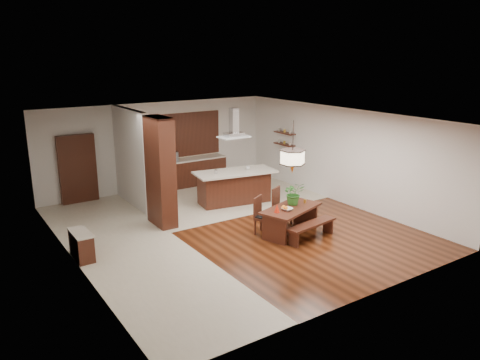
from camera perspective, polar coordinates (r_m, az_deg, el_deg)
room_shell at (r=11.85m, az=-1.21°, el=3.58°), size 9.00×9.04×2.92m
tile_hallway at (r=11.31m, az=-13.12°, el=-8.37°), size 2.50×9.00×0.01m
tile_kitchen at (r=15.06m, az=-2.25°, el=-1.96°), size 5.50×4.00×0.01m
soffit_band at (r=11.71m, az=-1.23°, el=7.52°), size 8.00×9.00×0.02m
partition_pier at (r=12.38m, az=-9.67°, el=0.96°), size 0.45×1.00×2.90m
partition_stub at (r=14.28m, az=-13.14°, el=2.69°), size 0.18×2.40×2.90m
hallway_console at (r=11.09m, az=-18.75°, el=-7.55°), size 0.37×0.88×0.63m
hallway_doorway at (r=15.02m, az=-19.18°, el=1.28°), size 1.10×0.20×2.10m
rear_counter at (r=16.25m, az=-6.15°, el=0.97°), size 2.60×0.62×0.95m
kitchen_window at (r=16.21m, az=-6.71°, el=5.53°), size 2.60×0.08×1.50m
shelf_lower at (r=16.27m, az=5.43°, el=4.35°), size 0.26×0.90×0.04m
shelf_upper at (r=16.20m, az=5.46°, el=5.74°), size 0.26×0.90×0.04m
dining_table at (r=11.90m, az=6.21°, el=-4.19°), size 1.87×1.33×0.70m
dining_bench at (r=11.72m, az=8.71°, el=-6.19°), size 1.54×0.55×0.42m
dining_chair_left at (r=11.84m, az=3.00°, el=-4.38°), size 0.58×0.58×0.97m
dining_chair_right at (r=12.50m, az=5.23°, el=-3.26°), size 0.60×0.60×1.01m
pendant_lantern at (r=11.44m, az=6.46°, el=4.00°), size 0.64×0.64×1.31m
foliage_plant at (r=11.99m, az=6.57°, el=-1.62°), size 0.66×0.61×0.59m
fruit_bowl at (r=11.60m, az=5.81°, el=-3.56°), size 0.29×0.29×0.06m
napkin_cone at (r=11.41m, az=4.53°, el=-3.44°), size 0.14×0.14×0.22m
gold_ornament at (r=12.21m, az=7.92°, el=-2.56°), size 0.08×0.08×0.10m
kitchen_island at (r=14.25m, az=-0.70°, el=-0.80°), size 2.58×1.44×1.01m
range_hood at (r=13.85m, az=-0.74°, el=6.97°), size 0.90×0.55×0.87m
island_cup at (r=14.28m, az=0.94°, el=1.48°), size 0.17×0.17×0.10m
microwave at (r=15.79m, az=-8.72°, el=2.84°), size 0.65×0.50×0.33m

